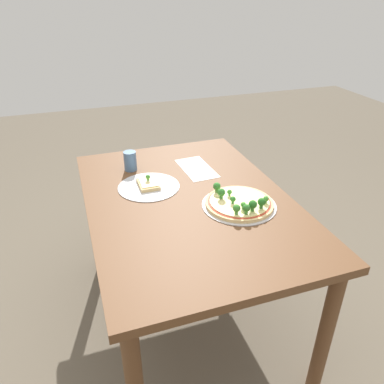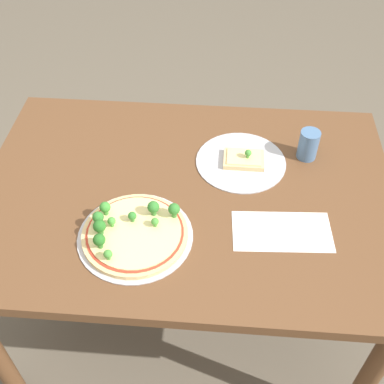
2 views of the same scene
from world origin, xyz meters
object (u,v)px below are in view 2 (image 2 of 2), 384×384
object	(u,v)px
dining_table	(187,210)
pizza_tray_slice	(242,161)
drinking_cup	(308,145)
pizza_tray_whole	(134,232)

from	to	relation	value
dining_table	pizza_tray_slice	size ratio (longest dim) A/B	4.37
drinking_cup	dining_table	bearing A→B (deg)	26.36
pizza_tray_whole	dining_table	bearing A→B (deg)	-124.68
dining_table	pizza_tray_slice	xyz separation A→B (m)	(-0.17, -0.14, 0.09)
drinking_cup	pizza_tray_whole	bearing A→B (deg)	36.48
dining_table	pizza_tray_slice	distance (m)	0.24
dining_table	pizza_tray_whole	distance (m)	0.25
dining_table	pizza_tray_whole	bearing A→B (deg)	55.32
dining_table	pizza_tray_whole	xyz separation A→B (m)	(0.13, 0.19, 0.10)
pizza_tray_whole	pizza_tray_slice	distance (m)	0.44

